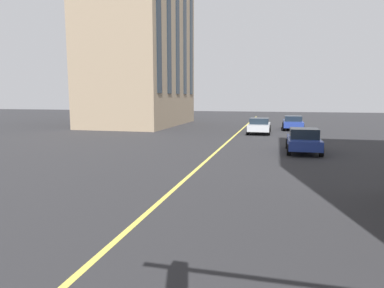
{
  "coord_description": "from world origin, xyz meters",
  "views": [
    {
      "loc": [
        2.67,
        -3.37,
        3.15
      ],
      "look_at": [
        14.78,
        -0.32,
        1.42
      ],
      "focal_mm": 31.62,
      "sensor_mm": 36.0,
      "label": 1
    }
  ],
  "objects": [
    {
      "name": "car_blue_trailing",
      "position": [
        22.93,
        -4.9,
        0.7
      ],
      "size": [
        3.9,
        1.89,
        1.4
      ],
      "color": "navy",
      "rests_on": "ground_plane"
    },
    {
      "name": "lane_centre_line",
      "position": [
        20.0,
        0.0,
        0.0
      ],
      "size": [
        80.0,
        0.16,
        0.01
      ],
      "color": "#D8C64C",
      "rests_on": "ground_plane"
    },
    {
      "name": "car_blue_near",
      "position": [
        37.2,
        -4.9,
        0.7
      ],
      "size": [
        4.4,
        1.95,
        1.37
      ],
      "color": "navy",
      "rests_on": "ground_plane"
    },
    {
      "name": "car_silver_oncoming",
      "position": [
        32.83,
        -1.88,
        0.7
      ],
      "size": [
        4.4,
        1.95,
        1.37
      ],
      "color": "#B7BABF",
      "rests_on": "ground_plane"
    },
    {
      "name": "building_left_near",
      "position": [
        39.26,
        11.83,
        12.67
      ],
      "size": [
        15.2,
        8.78,
        25.34
      ],
      "color": "gray",
      "rests_on": "ground_plane"
    }
  ]
}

